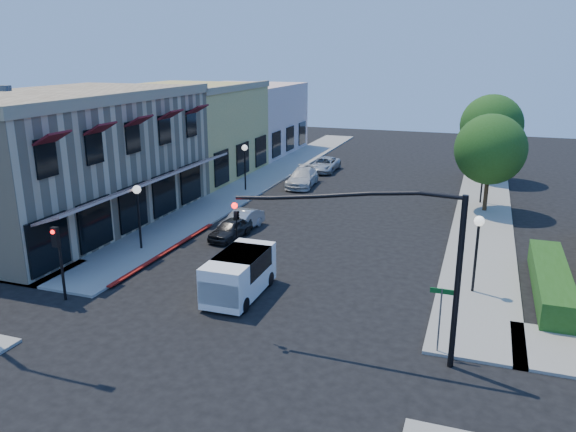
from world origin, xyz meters
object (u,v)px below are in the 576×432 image
(lamppost_left_far, at_px, (245,156))
(white_van, at_px, (239,272))
(lamppost_right_far, at_px, (484,166))
(lamppost_right_near, at_px, (478,235))
(parked_car_d, at_px, (325,165))
(secondary_signal, at_px, (58,250))
(lamppost_left_near, at_px, (138,201))
(parked_car_c, at_px, (302,178))
(street_tree_a, at_px, (490,149))
(street_tree_b, at_px, (491,125))
(parked_car_a, at_px, (230,229))
(signal_mast_arm, at_px, (393,246))
(street_name_sign, at_px, (440,310))
(parked_car_b, at_px, (242,221))

(lamppost_left_far, bearing_deg, white_van, -67.25)
(lamppost_right_far, distance_m, white_van, 21.92)
(lamppost_right_near, distance_m, parked_car_d, 26.74)
(lamppost_left_far, bearing_deg, lamppost_right_near, -39.47)
(lamppost_right_far, bearing_deg, lamppost_left_far, -173.29)
(secondary_signal, distance_m, lamppost_right_far, 27.98)
(lamppost_left_near, relative_size, parked_car_c, 0.75)
(secondary_signal, bearing_deg, parked_car_d, 83.85)
(lamppost_left_near, xyz_separation_m, parked_car_d, (3.70, 23.10, -2.12))
(lamppost_left_far, distance_m, white_van, 19.19)
(street_tree_a, height_order, parked_car_c, street_tree_a)
(street_tree_a, xyz_separation_m, lamppost_left_near, (-17.30, -14.00, -1.46))
(street_tree_b, relative_size, parked_car_a, 2.12)
(lamppost_right_far, bearing_deg, signal_mast_arm, -96.70)
(street_tree_b, bearing_deg, street_name_sign, -92.50)
(street_tree_b, relative_size, lamppost_right_near, 1.97)
(secondary_signal, relative_size, parked_car_b, 0.93)
(street_tree_a, bearing_deg, lamppost_left_far, 180.00)
(parked_car_b, bearing_deg, lamppost_right_far, 45.58)
(lamppost_left_near, bearing_deg, parked_car_c, 78.08)
(lamppost_left_far, xyz_separation_m, parked_car_b, (3.70, -9.00, -2.15))
(street_tree_b, bearing_deg, secondary_signal, -118.77)
(street_tree_b, height_order, lamppost_left_far, street_tree_b)
(street_tree_b, distance_m, white_van, 29.56)
(signal_mast_arm, bearing_deg, lamppost_right_near, 67.88)
(lamppost_left_near, distance_m, parked_car_c, 17.49)
(parked_car_d, bearing_deg, street_name_sign, -67.20)
(lamppost_left_near, distance_m, white_van, 8.40)
(street_name_sign, height_order, lamppost_left_near, lamppost_left_near)
(secondary_signal, distance_m, white_van, 7.60)
(street_tree_a, relative_size, signal_mast_arm, 0.81)
(street_tree_a, relative_size, street_name_sign, 2.59)
(lamppost_left_far, distance_m, parked_car_b, 9.96)
(street_tree_a, bearing_deg, parked_car_b, -146.50)
(street_name_sign, xyz_separation_m, parked_car_d, (-12.30, 28.90, -1.08))
(secondary_signal, bearing_deg, lamppost_left_far, 91.39)
(white_van, bearing_deg, parked_car_a, 117.74)
(lamppost_left_far, relative_size, parked_car_c, 0.75)
(signal_mast_arm, bearing_deg, parked_car_a, 137.12)
(parked_car_b, relative_size, parked_car_d, 0.81)
(white_van, xyz_separation_m, parked_car_a, (-3.69, 7.02, -0.53))
(parked_car_b, bearing_deg, parked_car_a, -84.02)
(lamppost_right_far, xyz_separation_m, white_van, (-9.61, -19.63, -1.64))
(parked_car_c, bearing_deg, lamppost_right_far, -9.14)
(street_name_sign, bearing_deg, lamppost_right_near, 80.22)
(lamppost_right_near, xyz_separation_m, lamppost_right_far, (0.00, 16.00, 0.00))
(white_van, bearing_deg, lamppost_right_far, 63.93)
(lamppost_left_near, bearing_deg, street_name_sign, -19.93)
(white_van, bearing_deg, parked_car_b, 113.17)
(street_tree_b, bearing_deg, parked_car_d, -176.21)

